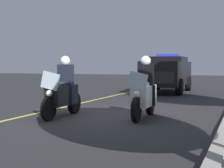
# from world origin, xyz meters

# --- Properties ---
(ground_plane) EXTENTS (80.00, 80.00, 0.00)m
(ground_plane) POSITION_xyz_m (0.00, 0.00, 0.00)
(ground_plane) COLOR #28282B
(lane_stripe_center) EXTENTS (48.00, 0.12, 0.01)m
(lane_stripe_center) POSITION_xyz_m (0.00, -2.19, 0.00)
(lane_stripe_center) COLOR #E0D14C
(lane_stripe_center) RESTS_ON ground
(police_motorcycle_lead_left) EXTENTS (2.14, 0.58, 1.72)m
(police_motorcycle_lead_left) POSITION_xyz_m (0.80, -1.10, 0.70)
(police_motorcycle_lead_left) COLOR black
(police_motorcycle_lead_left) RESTS_ON ground
(police_motorcycle_lead_right) EXTENTS (2.14, 0.58, 1.72)m
(police_motorcycle_lead_right) POSITION_xyz_m (0.14, 1.09, 0.70)
(police_motorcycle_lead_right) COLOR black
(police_motorcycle_lead_right) RESTS_ON ground
(police_suv) EXTENTS (4.96, 2.19, 2.05)m
(police_suv) POSITION_xyz_m (-8.84, -0.25, 1.07)
(police_suv) COLOR black
(police_suv) RESTS_ON ground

